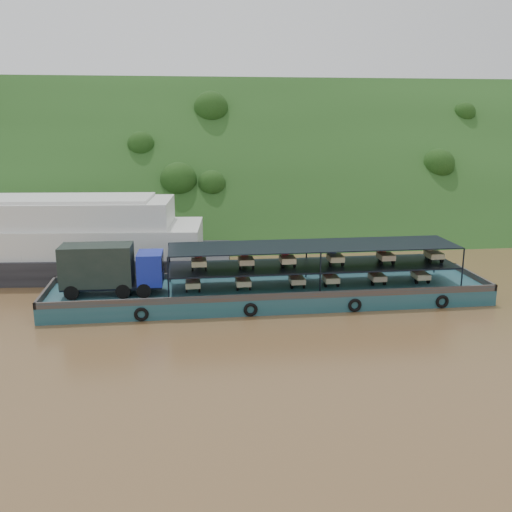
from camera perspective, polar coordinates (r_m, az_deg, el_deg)
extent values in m
plane|color=brown|center=(45.92, 2.97, -4.68)|extent=(160.00, 160.00, 0.00)
cube|color=#193413|center=(80.57, -1.62, 3.30)|extent=(140.00, 39.60, 39.60)
cube|color=#16484F|center=(46.11, 1.40, -3.81)|extent=(35.00, 7.00, 1.20)
cube|color=#592D19|center=(49.10, 0.80, -1.68)|extent=(35.00, 0.20, 0.50)
cube|color=#592D19|center=(42.65, 2.10, -4.07)|extent=(35.00, 0.20, 0.50)
cube|color=#592D19|center=(51.40, 20.96, -1.90)|extent=(0.20, 7.00, 0.50)
cube|color=#592D19|center=(46.58, -20.30, -3.40)|extent=(0.20, 7.00, 0.50)
torus|color=black|center=(42.38, -11.40, -5.74)|extent=(1.06, 0.26, 1.06)
torus|color=black|center=(42.52, -0.54, -5.40)|extent=(1.06, 0.26, 1.06)
torus|color=black|center=(44.15, 9.86, -4.88)|extent=(1.06, 0.26, 1.06)
torus|color=black|center=(46.66, 18.13, -4.36)|extent=(1.06, 0.26, 1.06)
cylinder|color=black|center=(44.72, -17.96, -3.49)|extent=(1.12, 0.42, 1.11)
cylinder|color=black|center=(46.91, -17.37, -2.66)|extent=(1.12, 0.42, 1.11)
cylinder|color=black|center=(44.06, -13.15, -3.43)|extent=(1.12, 0.42, 1.11)
cylinder|color=black|center=(46.28, -12.79, -2.59)|extent=(1.12, 0.42, 1.11)
cylinder|color=black|center=(43.88, -11.13, -3.40)|extent=(1.12, 0.42, 1.11)
cylinder|color=black|center=(46.10, -10.87, -2.56)|extent=(1.12, 0.42, 1.11)
cube|color=black|center=(45.25, -14.09, -2.82)|extent=(7.63, 2.68, 0.22)
cube|color=#162497|center=(44.56, -10.51, -1.18)|extent=(1.97, 2.72, 2.44)
cube|color=black|center=(44.38, -9.32, -0.60)|extent=(0.14, 2.22, 1.00)
cube|color=black|center=(45.01, -15.61, -0.87)|extent=(5.41, 2.83, 3.11)
cube|color=black|center=(46.14, 5.72, -0.94)|extent=(23.00, 5.00, 0.12)
cube|color=black|center=(45.75, 5.76, 1.05)|extent=(23.00, 5.00, 0.08)
cylinder|color=black|center=(42.58, -8.77, -2.29)|extent=(0.12, 0.12, 3.30)
cylinder|color=black|center=(47.41, -8.65, -0.65)|extent=(0.12, 0.12, 3.30)
cylinder|color=black|center=(43.79, 6.45, -1.77)|extent=(0.12, 0.12, 3.30)
cylinder|color=black|center=(48.50, 5.05, -0.22)|extent=(0.12, 0.12, 3.30)
cylinder|color=black|center=(47.82, 19.96, -1.20)|extent=(0.12, 0.12, 3.30)
cylinder|color=black|center=(52.17, 17.49, 0.18)|extent=(0.12, 0.12, 3.30)
cylinder|color=black|center=(46.37, -6.36, -2.68)|extent=(0.12, 0.52, 0.52)
cylinder|color=black|center=(44.64, -6.96, -3.34)|extent=(0.14, 0.52, 0.52)
cylinder|color=black|center=(44.65, -5.67, -3.30)|extent=(0.14, 0.52, 0.52)
cube|color=beige|center=(44.88, -6.33, -2.78)|extent=(1.15, 1.50, 0.44)
cube|color=red|center=(45.93, -6.37, -2.16)|extent=(0.55, 0.80, 0.80)
cube|color=red|center=(45.61, -6.38, -1.63)|extent=(0.50, 0.10, 0.10)
cylinder|color=black|center=(46.59, -1.48, -2.52)|extent=(0.12, 0.52, 0.52)
cylinder|color=black|center=(44.82, -1.88, -3.18)|extent=(0.14, 0.52, 0.52)
cylinder|color=black|center=(44.92, -0.61, -3.13)|extent=(0.14, 0.52, 0.52)
cube|color=beige|center=(45.11, -1.29, -2.61)|extent=(1.15, 1.50, 0.44)
cube|color=#A90C0B|center=(46.16, -1.45, -2.00)|extent=(0.55, 0.80, 0.80)
cube|color=#A90C0B|center=(45.83, -1.43, -1.47)|extent=(0.50, 0.10, 0.10)
cylinder|color=black|center=(47.21, 3.77, -2.33)|extent=(0.12, 0.52, 0.52)
cylinder|color=black|center=(45.42, 3.58, -2.97)|extent=(0.14, 0.52, 0.52)
cylinder|color=black|center=(45.62, 4.82, -2.92)|extent=(0.14, 0.52, 0.52)
cube|color=#C4B48B|center=(45.75, 4.12, -2.41)|extent=(1.15, 1.50, 0.44)
cube|color=#B8110C|center=(46.79, 3.85, -1.81)|extent=(0.55, 0.80, 0.80)
cube|color=#B8110C|center=(46.47, 3.90, -1.28)|extent=(0.50, 0.10, 0.10)
cylinder|color=black|center=(47.81, 7.04, -2.20)|extent=(0.12, 0.52, 0.52)
cylinder|color=black|center=(46.02, 6.99, -2.82)|extent=(0.14, 0.52, 0.52)
cylinder|color=black|center=(46.27, 8.19, -2.77)|extent=(0.14, 0.52, 0.52)
cube|color=beige|center=(46.37, 7.49, -2.27)|extent=(1.15, 1.50, 0.44)
cube|color=#AC0B0D|center=(47.40, 7.15, -1.69)|extent=(0.55, 0.80, 0.80)
cube|color=#AC0B0D|center=(47.08, 7.22, -1.17)|extent=(0.50, 0.10, 0.10)
cylinder|color=black|center=(48.91, 11.46, -2.01)|extent=(0.12, 0.52, 0.52)
cylinder|color=black|center=(47.12, 11.58, -2.61)|extent=(0.14, 0.52, 0.52)
cylinder|color=black|center=(47.45, 12.72, -2.56)|extent=(0.14, 0.52, 0.52)
cube|color=tan|center=(47.50, 12.04, -2.08)|extent=(1.15, 1.50, 0.44)
cube|color=red|center=(48.50, 11.60, -1.51)|extent=(0.55, 0.80, 0.80)
cube|color=red|center=(48.19, 11.71, -1.00)|extent=(0.50, 0.10, 0.10)
cylinder|color=black|center=(50.22, 15.48, -1.83)|extent=(0.12, 0.52, 0.52)
cylinder|color=black|center=(48.43, 15.75, -2.41)|extent=(0.14, 0.52, 0.52)
cylinder|color=black|center=(48.83, 16.83, -2.35)|extent=(0.14, 0.52, 0.52)
cube|color=beige|center=(48.85, 16.16, -1.89)|extent=(1.15, 1.50, 0.44)
cube|color=#A80B24|center=(49.82, 15.65, -1.34)|extent=(0.55, 0.80, 0.80)
cube|color=#A80B24|center=(49.52, 15.78, -0.84)|extent=(0.50, 0.10, 0.10)
cylinder|color=black|center=(45.93, -5.78, -0.60)|extent=(0.12, 0.52, 0.52)
cylinder|color=black|center=(44.17, -6.35, -1.19)|extent=(0.14, 0.52, 0.52)
cylinder|color=black|center=(44.20, -5.06, -1.15)|extent=(0.14, 0.52, 0.52)
cube|color=beige|center=(44.44, -5.73, -0.63)|extent=(1.15, 1.50, 0.44)
cube|color=#B50E0C|center=(45.51, -5.78, -0.06)|extent=(0.55, 0.80, 0.80)
cube|color=#B50E0C|center=(45.20, -5.79, 0.50)|extent=(0.50, 0.10, 0.10)
cylinder|color=black|center=(46.16, -1.20, -0.46)|extent=(0.12, 0.52, 0.52)
cylinder|color=black|center=(44.38, -1.59, -1.04)|extent=(0.14, 0.52, 0.52)
cylinder|color=black|center=(44.49, -0.31, -1.00)|extent=(0.14, 0.52, 0.52)
cube|color=#BEB086|center=(44.68, -1.00, -0.48)|extent=(1.15, 1.50, 0.44)
cube|color=#BB100C|center=(45.75, -1.17, 0.08)|extent=(0.55, 0.80, 0.80)
cube|color=#BB100C|center=(45.44, -1.14, 0.64)|extent=(0.50, 0.10, 0.10)
cylinder|color=black|center=(46.62, 2.83, -0.33)|extent=(0.12, 0.52, 0.52)
cylinder|color=black|center=(44.82, 2.61, -0.90)|extent=(0.14, 0.52, 0.52)
cylinder|color=black|center=(45.00, 3.86, -0.86)|extent=(0.14, 0.52, 0.52)
cube|color=beige|center=(45.16, 3.16, -0.35)|extent=(1.15, 1.50, 0.44)
cube|color=red|center=(46.21, 2.91, 0.21)|extent=(0.55, 0.80, 0.80)
cube|color=red|center=(45.91, 2.96, 0.76)|extent=(0.50, 0.10, 0.10)
cylinder|color=black|center=(47.46, 7.48, -0.18)|extent=(0.12, 0.52, 0.52)
cylinder|color=black|center=(45.65, 7.44, -0.74)|extent=(0.14, 0.52, 0.52)
cylinder|color=black|center=(45.91, 8.65, -0.69)|extent=(0.14, 0.52, 0.52)
cube|color=#C3B88A|center=(46.02, 7.95, -0.20)|extent=(1.15, 1.50, 0.44)
cube|color=#1B46A3|center=(47.06, 7.59, 0.35)|extent=(0.55, 0.80, 0.80)
cube|color=#1B46A3|center=(46.76, 7.67, 0.89)|extent=(0.50, 0.10, 0.10)
cylinder|color=black|center=(48.69, 12.26, -0.03)|extent=(0.12, 0.52, 0.52)
cylinder|color=black|center=(46.88, 12.41, -0.56)|extent=(0.14, 0.52, 0.52)
cylinder|color=black|center=(47.23, 13.55, -0.52)|extent=(0.14, 0.52, 0.52)
cube|color=tan|center=(47.29, 12.86, -0.04)|extent=(1.15, 1.50, 0.44)
cube|color=#B8220C|center=(48.30, 12.41, 0.49)|extent=(0.55, 0.80, 0.80)
cube|color=#B8220C|center=(48.01, 12.52, 1.02)|extent=(0.50, 0.10, 0.10)
cylinder|color=black|center=(50.21, 16.69, 0.12)|extent=(0.12, 0.52, 0.52)
cylinder|color=black|center=(48.42, 17.01, -0.39)|extent=(0.14, 0.52, 0.52)
cylinder|color=black|center=(48.84, 18.08, -0.36)|extent=(0.14, 0.52, 0.52)
cube|color=#C0B687|center=(48.86, 17.40, 0.11)|extent=(1.15, 1.50, 0.44)
cube|color=tan|center=(49.83, 16.87, 0.62)|extent=(0.55, 0.80, 0.80)
cube|color=tan|center=(49.55, 17.01, 1.13)|extent=(0.50, 0.10, 0.10)
cube|color=black|center=(57.73, -20.96, -0.64)|extent=(36.92, 12.32, 2.17)
cube|color=silver|center=(57.24, -21.16, 1.64)|extent=(31.42, 10.92, 2.54)
cube|color=silver|center=(56.82, -21.37, 4.06)|extent=(25.93, 9.53, 2.36)
cube|color=silver|center=(56.64, -21.49, 5.37)|extent=(22.23, 8.29, 0.27)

